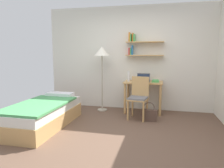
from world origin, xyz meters
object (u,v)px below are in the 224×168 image
(laptop, at_px, (143,79))
(handbag, at_px, (149,115))
(book_stack, at_px, (156,81))
(bed, at_px, (43,114))
(standing_lamp, at_px, (102,55))
(desk, at_px, (143,88))
(water_bottle, at_px, (129,76))
(desk_chair, at_px, (139,96))

(laptop, height_order, handbag, laptop)
(laptop, height_order, book_stack, laptop)
(bed, relative_size, standing_lamp, 1.15)
(standing_lamp, relative_size, book_stack, 6.94)
(bed, bearing_deg, desk, 38.13)
(book_stack, bearing_deg, water_bottle, -177.23)
(bed, distance_m, desk, 2.35)
(desk_chair, bearing_deg, handbag, -30.24)
(standing_lamp, distance_m, book_stack, 1.44)
(water_bottle, bearing_deg, desk_chair, -56.68)
(book_stack, bearing_deg, handbag, -99.75)
(desk_chair, relative_size, water_bottle, 3.81)
(handbag, bearing_deg, book_stack, 80.25)
(desk, height_order, standing_lamp, standing_lamp)
(desk, distance_m, laptop, 0.21)
(desk_chair, relative_size, book_stack, 4.00)
(bed, distance_m, water_bottle, 2.12)
(desk, relative_size, laptop, 2.89)
(bed, distance_m, laptop, 2.40)
(water_bottle, xyz_separation_m, handbag, (0.53, -0.58, -0.74))
(bed, xyz_separation_m, desk_chair, (1.77, 0.94, 0.26))
(desk, bearing_deg, standing_lamp, -177.11)
(desk, distance_m, book_stack, 0.34)
(bed, height_order, desk, desk)
(desk, relative_size, water_bottle, 3.78)
(laptop, xyz_separation_m, handbag, (0.18, -0.65, -0.67))
(desk_chair, xyz_separation_m, book_stack, (0.34, 0.48, 0.28))
(bed, xyz_separation_m, desk, (1.83, 1.43, 0.36))
(laptop, bearing_deg, handbag, -74.21)
(laptop, bearing_deg, desk_chair, -95.80)
(laptop, bearing_deg, bed, -141.44)
(bed, xyz_separation_m, laptop, (1.82, 1.45, 0.57))
(laptop, bearing_deg, book_stack, -7.83)
(bed, bearing_deg, water_bottle, 43.09)
(desk, height_order, laptop, laptop)
(desk_chair, relative_size, laptop, 2.91)
(standing_lamp, xyz_separation_m, water_bottle, (0.67, -0.00, -0.51))
(standing_lamp, bearing_deg, desk_chair, -24.95)
(laptop, distance_m, water_bottle, 0.36)
(desk_chair, distance_m, laptop, 0.60)
(water_bottle, height_order, handbag, water_bottle)
(desk_chair, relative_size, handbag, 2.26)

